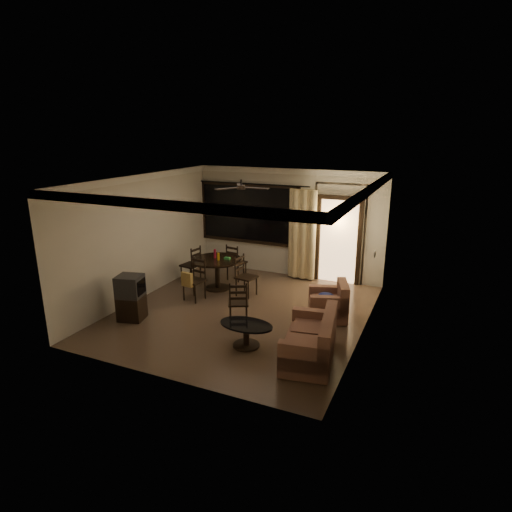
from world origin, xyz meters
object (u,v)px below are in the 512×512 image
at_px(dining_chair_south, 194,287).
at_px(sofa, 313,342).
at_px(tv_cabinet, 131,298).
at_px(side_chair, 238,310).
at_px(armchair, 330,304).
at_px(dining_chair_west, 191,271).
at_px(dining_chair_north, 236,269).
at_px(dining_chair_east, 246,284).
at_px(dining_table, 217,265).
at_px(coffee_table, 246,331).

relative_size(dining_chair_south, sofa, 0.60).
bearing_deg(tv_cabinet, side_chair, 5.93).
distance_m(dining_chair_south, armchair, 3.09).
distance_m(dining_chair_west, dining_chair_north, 1.15).
bearing_deg(sofa, dining_chair_east, 126.60).
xyz_separation_m(dining_chair_north, tv_cabinet, (-0.86, -3.04, 0.19)).
height_order(dining_table, dining_chair_east, dining_table).
relative_size(dining_chair_south, dining_chair_north, 1.00).
height_order(coffee_table, side_chair, side_chair).
bearing_deg(dining_table, coffee_table, -51.34).
height_order(dining_chair_east, side_chair, dining_chair_east).
bearing_deg(dining_table, dining_chair_west, 171.01).
relative_size(dining_chair_east, sofa, 0.60).
bearing_deg(side_chair, sofa, 129.47).
height_order(dining_chair_north, coffee_table, dining_chair_north).
bearing_deg(dining_chair_west, coffee_table, 56.58).
distance_m(dining_table, sofa, 3.87).
height_order(armchair, side_chair, side_chair).
xyz_separation_m(tv_cabinet, side_chair, (2.06, 0.73, -0.20)).
xyz_separation_m(dining_table, tv_cabinet, (-0.74, -2.26, -0.12)).
bearing_deg(coffee_table, armchair, 58.79).
bearing_deg(dining_table, side_chair, -49.19).
relative_size(dining_chair_east, dining_chair_south, 1.00).
relative_size(dining_chair_west, tv_cabinet, 1.01).
bearing_deg(armchair, dining_table, 149.43).
height_order(dining_chair_east, dining_chair_north, same).
xyz_separation_m(dining_chair_north, sofa, (2.97, -3.10, 0.03)).
bearing_deg(dining_chair_east, coffee_table, -145.52).
height_order(dining_chair_north, tv_cabinet, dining_chair_north).
relative_size(dining_chair_west, side_chair, 1.06).
bearing_deg(side_chair, dining_table, -75.55).
relative_size(dining_chair_north, armchair, 0.99).
height_order(dining_chair_south, armchair, dining_chair_south).
bearing_deg(dining_chair_south, armchair, 13.92).
distance_m(dining_chair_east, dining_chair_north, 1.15).
distance_m(dining_table, dining_chair_north, 0.84).
xyz_separation_m(dining_chair_south, tv_cabinet, (-0.60, -1.41, 0.17)).
bearing_deg(dining_chair_east, tv_cabinet, 152.70).
bearing_deg(dining_chair_east, side_chair, -151.46).
distance_m(tv_cabinet, coffee_table, 2.63).
bearing_deg(side_chair, dining_chair_south, -51.35).
relative_size(sofa, coffee_table, 1.61).
bearing_deg(dining_table, sofa, -36.92).
relative_size(sofa, side_chair, 1.77).
distance_m(tv_cabinet, armchair, 4.05).
xyz_separation_m(dining_chair_south, side_chair, (1.45, -0.68, -0.04)).
bearing_deg(armchair, sofa, -104.49).
relative_size(armchair, coffee_table, 0.98).
relative_size(dining_chair_north, coffee_table, 0.96).
height_order(dining_chair_east, sofa, dining_chair_east).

